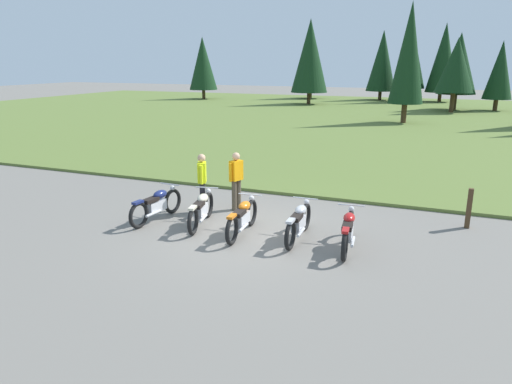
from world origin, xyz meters
name	(u,v)px	position (x,y,z in m)	size (l,w,h in m)	color
ground_plane	(247,233)	(0.00, 0.00, 0.00)	(140.00, 140.00, 0.00)	slate
grass_moorland	(383,119)	(0.00, 25.56, 0.05)	(80.00, 44.00, 0.10)	#5B7033
forest_treeline	(403,61)	(0.17, 35.51, 4.23)	(41.12, 22.58, 8.08)	#47331E
motorcycle_navy	(157,205)	(-2.61, -0.01, 0.44)	(0.62, 2.10, 0.88)	black
motorcycle_cream	(201,209)	(-1.32, 0.09, 0.44)	(0.72, 2.08, 0.88)	black
motorcycle_orange	(242,217)	(-0.06, -0.13, 0.44)	(0.62, 2.10, 0.88)	black
motorcycle_silver	(299,222)	(1.31, 0.07, 0.44)	(0.62, 2.10, 0.88)	black
motorcycle_red	(348,230)	(2.51, -0.08, 0.44)	(0.62, 2.10, 0.88)	black
rider_checking_bike	(236,178)	(-1.02, 1.63, 0.95)	(0.33, 0.52, 1.67)	#4C4233
rider_near_row_end	(202,180)	(-1.80, 1.07, 0.95)	(0.35, 0.51, 1.67)	black
trail_marker_post	(469,208)	(5.08, 2.46, 0.52)	(0.12, 0.12, 1.04)	#47331E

